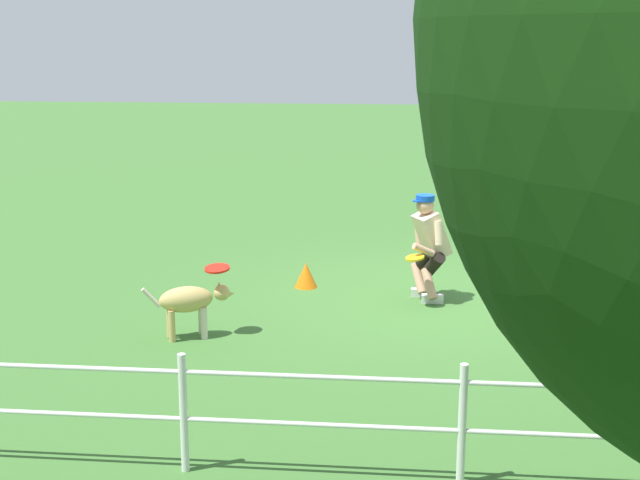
# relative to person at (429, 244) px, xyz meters

# --- Properties ---
(ground_plane) EXTENTS (60.00, 60.00, 0.00)m
(ground_plane) POSITION_rel_person_xyz_m (-0.15, 0.15, -0.70)
(ground_plane) COLOR #3C6B2E
(person) EXTENTS (0.52, 0.70, 1.29)m
(person) POSITION_rel_person_xyz_m (0.00, 0.00, 0.00)
(person) COLOR silver
(person) RESTS_ON ground_plane
(dog) EXTENTS (0.93, 0.48, 0.59)m
(dog) POSITION_rel_person_xyz_m (2.52, 1.62, -0.30)
(dog) COLOR tan
(dog) RESTS_ON ground_plane
(frisbee_flying) EXTENTS (0.31, 0.31, 0.07)m
(frisbee_flying) POSITION_rel_person_xyz_m (2.26, 1.50, 0.03)
(frisbee_flying) COLOR red
(frisbee_held) EXTENTS (0.28, 0.28, 0.07)m
(frisbee_held) POSITION_rel_person_xyz_m (0.16, 0.35, -0.09)
(frisbee_held) COLOR yellow
(frisbee_held) RESTS_ON person
(fence) EXTENTS (12.14, 0.06, 0.92)m
(fence) POSITION_rel_person_xyz_m (-0.15, 4.52, -0.16)
(fence) COLOR silver
(fence) RESTS_ON ground_plane
(training_cone) EXTENTS (0.29, 0.29, 0.32)m
(training_cone) POSITION_rel_person_xyz_m (1.53, -0.39, -0.54)
(training_cone) COLOR orange
(training_cone) RESTS_ON ground_plane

